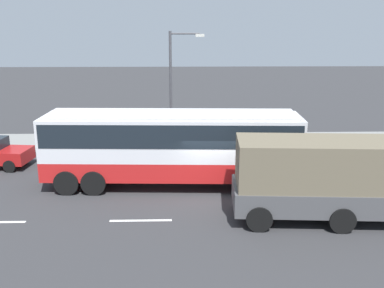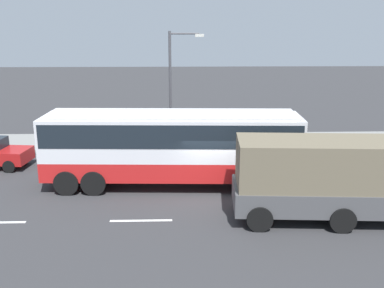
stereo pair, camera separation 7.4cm
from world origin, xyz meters
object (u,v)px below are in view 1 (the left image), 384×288
(cargo_truck, at_px, (336,178))
(pedestrian_near_curb, at_px, (196,124))
(coach_bus, at_px, (172,141))
(street_lamp, at_px, (175,81))

(cargo_truck, bearing_deg, pedestrian_near_curb, 116.08)
(coach_bus, xyz_separation_m, pedestrian_near_curb, (1.36, 8.11, -1.04))
(cargo_truck, height_order, street_lamp, street_lamp)
(coach_bus, height_order, cargo_truck, coach_bus)
(coach_bus, height_order, street_lamp, street_lamp)
(pedestrian_near_curb, height_order, street_lamp, street_lamp)
(street_lamp, bearing_deg, coach_bus, -90.60)
(coach_bus, xyz_separation_m, street_lamp, (0.07, 6.33, 1.95))
(coach_bus, relative_size, cargo_truck, 1.41)
(coach_bus, bearing_deg, pedestrian_near_curb, 82.93)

